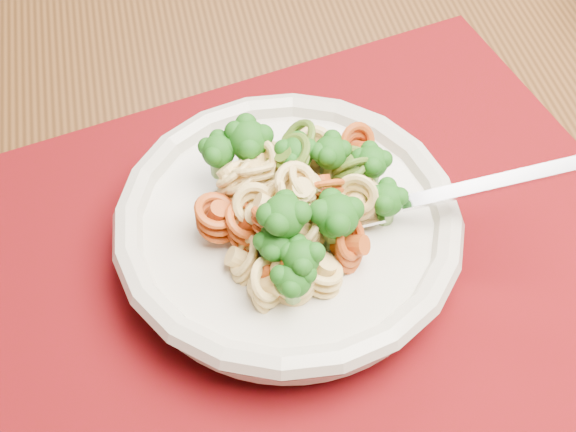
{
  "coord_description": "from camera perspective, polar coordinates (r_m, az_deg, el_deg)",
  "views": [
    {
      "loc": [
        -0.24,
        -0.59,
        1.15
      ],
      "look_at": [
        -0.25,
        -0.27,
        0.74
      ],
      "focal_mm": 50.0,
      "sensor_mm": 36.0,
      "label": 1
    }
  ],
  "objects": [
    {
      "name": "placemat",
      "position": [
        0.55,
        1.26,
        -3.32
      ],
      "size": [
        0.59,
        0.54,
        0.0
      ],
      "primitive_type": "cube",
      "rotation": [
        0.0,
        0.0,
        0.45
      ],
      "color": "#620411",
      "rests_on": "dining_table"
    },
    {
      "name": "pasta_broccoli_heap",
      "position": [
        0.52,
        0.0,
        0.41
      ],
      "size": [
        0.2,
        0.2,
        0.06
      ],
      "primitive_type": null,
      "color": "#DDBD6D",
      "rests_on": "pasta_bowl"
    },
    {
      "name": "dining_table",
      "position": [
        0.68,
        -5.52,
        -2.4
      ],
      "size": [
        1.49,
        1.14,
        0.7
      ],
      "rotation": [
        0.0,
        0.0,
        0.25
      ],
      "color": "#583618",
      "rests_on": "ground"
    },
    {
      "name": "pasta_bowl",
      "position": [
        0.53,
        0.0,
        -0.8
      ],
      "size": [
        0.23,
        0.23,
        0.04
      ],
      "color": "beige",
      "rests_on": "placemat"
    },
    {
      "name": "fork",
      "position": [
        0.52,
        5.47,
        0.25
      ],
      "size": [
        0.18,
        0.03,
        0.08
      ],
      "primitive_type": null,
      "rotation": [
        0.0,
        -0.35,
        0.05
      ],
      "color": "silver",
      "rests_on": "pasta_bowl"
    }
  ]
}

